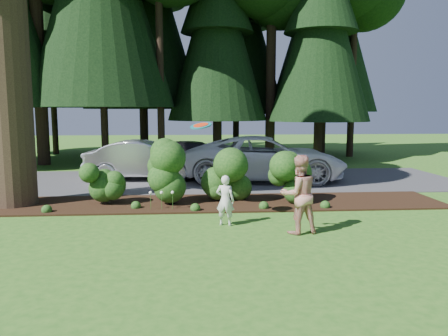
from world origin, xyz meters
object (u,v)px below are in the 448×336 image
at_px(car_white_suv, 265,158).
at_px(car_dark_suv, 197,157).
at_px(adult, 299,194).
at_px(child, 225,200).
at_px(frisbee, 201,126).
at_px(car_silver_wagon, 146,160).

height_order(car_white_suv, car_dark_suv, car_white_suv).
bearing_deg(adult, car_white_suv, -105.36).
height_order(child, frisbee, frisbee).
height_order(car_silver_wagon, adult, adult).
distance_m(car_dark_suv, adult, 10.05).
height_order(car_dark_suv, adult, adult).
xyz_separation_m(car_silver_wagon, frisbee, (2.04, -6.95, 1.60)).
distance_m(child, frisbee, 1.89).
relative_size(car_white_suv, adult, 3.51).
relative_size(car_dark_suv, adult, 2.66).
xyz_separation_m(adult, frisbee, (-2.16, 0.97, 1.51)).
height_order(car_dark_suv, child, car_dark_suv).
xyz_separation_m(car_white_suv, frisbee, (-2.63, -6.35, 1.50)).
relative_size(car_silver_wagon, child, 3.82).
bearing_deg(frisbee, car_dark_suv, 89.82).
relative_size(car_silver_wagon, car_white_suv, 0.75).
xyz_separation_m(car_dark_suv, frisbee, (-0.03, -8.85, 1.69)).
bearing_deg(car_white_suv, child, 168.29).
bearing_deg(car_dark_suv, frisbee, 179.52).
xyz_separation_m(car_white_suv, car_dark_suv, (-2.60, 2.50, -0.18)).
relative_size(car_dark_suv, child, 3.86).
relative_size(adult, frisbee, 3.33).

